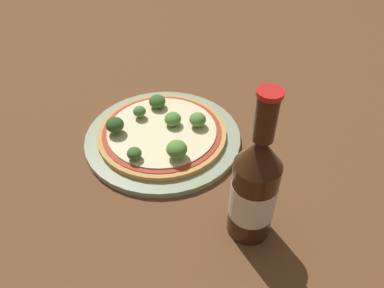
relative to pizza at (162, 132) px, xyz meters
name	(u,v)px	position (x,y,z in m)	size (l,w,h in m)	color
ground_plane	(168,132)	(-0.02, 0.02, -0.02)	(3.00, 3.00, 0.00)	brown
plate	(163,137)	(0.00, 0.00, -0.01)	(0.29, 0.29, 0.01)	#93A384
pizza	(162,132)	(0.00, 0.00, 0.00)	(0.24, 0.24, 0.01)	tan
broccoli_floret_0	(134,153)	(0.05, -0.07, 0.02)	(0.02, 0.02, 0.02)	#6B8E51
broccoli_floret_1	(139,112)	(-0.05, -0.03, 0.02)	(0.02, 0.02, 0.02)	#6B8E51
broccoli_floret_2	(198,119)	(0.02, 0.06, 0.02)	(0.03, 0.03, 0.03)	#6B8E51
broccoli_floret_3	(115,125)	(-0.03, -0.08, 0.02)	(0.03, 0.03, 0.03)	#6B8E51
broccoli_floret_4	(158,101)	(-0.07, 0.02, 0.02)	(0.03, 0.03, 0.03)	#6B8E51
broccoli_floret_5	(177,149)	(0.08, 0.00, 0.03)	(0.04, 0.04, 0.03)	#6B8E51
broccoli_floret_6	(173,119)	(-0.01, 0.02, 0.02)	(0.03, 0.03, 0.03)	#6B8E51
beer_bottle	(254,188)	(0.24, 0.05, 0.07)	(0.06, 0.06, 0.24)	#381E0F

